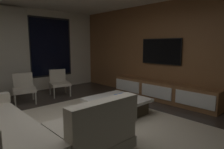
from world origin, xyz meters
TOP-DOWN VIEW (x-y plane):
  - floor at (0.00, 0.00)m, footprint 9.20×9.20m
  - back_wall_with_window at (-0.06, 3.62)m, footprint 6.60×0.30m
  - media_wall at (3.06, 0.00)m, footprint 0.12×7.80m
  - area_rug at (0.35, -0.10)m, footprint 3.20×3.80m
  - sectional_couch at (-0.94, -0.04)m, footprint 1.98×2.50m
  - coffee_table at (1.12, 0.15)m, footprint 1.16×1.16m
  - book_stack_on_coffee_table at (1.28, 0.16)m, footprint 0.27×0.21m
  - accent_chair_near_window at (1.01, 2.56)m, footprint 0.65×0.67m
  - accent_chair_by_curtain at (-0.06, 2.48)m, footprint 0.66×0.67m
  - media_console at (2.77, 0.05)m, footprint 0.46×3.10m
  - mounted_tv at (2.95, 0.25)m, footprint 0.05×1.24m

SIDE VIEW (x-z plane):
  - floor at x=0.00m, z-range 0.00..0.00m
  - area_rug at x=0.35m, z-range 0.00..0.01m
  - coffee_table at x=1.12m, z-range 0.01..0.37m
  - media_console at x=2.77m, z-range -0.01..0.51m
  - sectional_couch at x=-0.94m, z-range -0.12..0.70m
  - book_stack_on_coffee_table at x=1.28m, z-range 0.36..0.42m
  - accent_chair_near_window at x=1.01m, z-range 0.04..0.82m
  - accent_chair_by_curtain at x=-0.06m, z-range 0.04..0.82m
  - back_wall_with_window at x=-0.06m, z-range -0.01..2.69m
  - media_wall at x=3.06m, z-range 0.00..2.70m
  - mounted_tv at x=2.95m, z-range 0.99..1.71m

